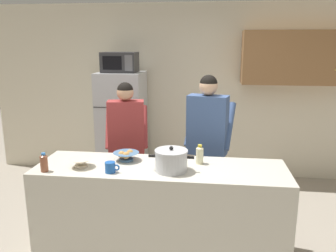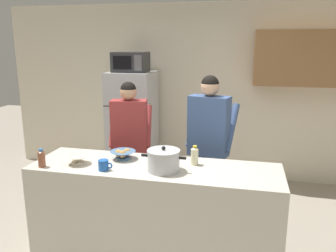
# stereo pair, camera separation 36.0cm
# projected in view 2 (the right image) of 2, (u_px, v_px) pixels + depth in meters

# --- Properties ---
(back_wall_unit) EXTENTS (6.00, 0.48, 2.60)m
(back_wall_unit) POSITION_uv_depth(u_px,v_px,m) (211.00, 87.00, 5.12)
(back_wall_unit) COLOR beige
(back_wall_unit) RESTS_ON ground
(kitchen_island) EXTENTS (2.30, 0.68, 0.92)m
(kitchen_island) POSITION_uv_depth(u_px,v_px,m) (155.00, 212.00, 3.25)
(kitchen_island) COLOR beige
(kitchen_island) RESTS_ON ground
(refrigerator) EXTENTS (0.64, 0.68, 1.62)m
(refrigerator) POSITION_uv_depth(u_px,v_px,m) (133.00, 127.00, 5.10)
(refrigerator) COLOR #B7BABF
(refrigerator) RESTS_ON ground
(microwave) EXTENTS (0.48, 0.37, 0.28)m
(microwave) POSITION_uv_depth(u_px,v_px,m) (131.00, 62.00, 4.86)
(microwave) COLOR #2D2D30
(microwave) RESTS_ON refrigerator
(person_near_pot) EXTENTS (0.55, 0.48, 1.60)m
(person_near_pot) POSITION_uv_depth(u_px,v_px,m) (130.00, 134.00, 3.96)
(person_near_pot) COLOR black
(person_near_pot) RESTS_ON ground
(person_by_sink) EXTENTS (0.59, 0.51, 1.70)m
(person_by_sink) POSITION_uv_depth(u_px,v_px,m) (209.00, 134.00, 3.71)
(person_by_sink) COLOR #33384C
(person_by_sink) RESTS_ON ground
(cooking_pot) EXTENTS (0.40, 0.29, 0.23)m
(cooking_pot) POSITION_uv_depth(u_px,v_px,m) (164.00, 160.00, 3.00)
(cooking_pot) COLOR silver
(cooking_pot) RESTS_ON kitchen_island
(coffee_mug) EXTENTS (0.13, 0.09, 0.10)m
(coffee_mug) POSITION_uv_depth(u_px,v_px,m) (104.00, 165.00, 3.03)
(coffee_mug) COLOR #1E59B2
(coffee_mug) RESTS_ON kitchen_island
(bread_bowl) EXTENTS (0.25, 0.25, 0.10)m
(bread_bowl) POSITION_uv_depth(u_px,v_px,m) (123.00, 154.00, 3.32)
(bread_bowl) COLOR #4C7299
(bread_bowl) RESTS_ON kitchen_island
(empty_bowl) EXTENTS (0.21, 0.21, 0.08)m
(empty_bowl) POSITION_uv_depth(u_px,v_px,m) (77.00, 159.00, 3.19)
(empty_bowl) COLOR beige
(empty_bowl) RESTS_ON kitchen_island
(bottle_near_edge) EXTENTS (0.07, 0.07, 0.18)m
(bottle_near_edge) POSITION_uv_depth(u_px,v_px,m) (195.00, 155.00, 3.16)
(bottle_near_edge) COLOR beige
(bottle_near_edge) RESTS_ON kitchen_island
(bottle_mid_counter) EXTENTS (0.07, 0.07, 0.17)m
(bottle_mid_counter) POSITION_uv_depth(u_px,v_px,m) (42.00, 158.00, 3.11)
(bottle_mid_counter) COLOR brown
(bottle_mid_counter) RESTS_ON kitchen_island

